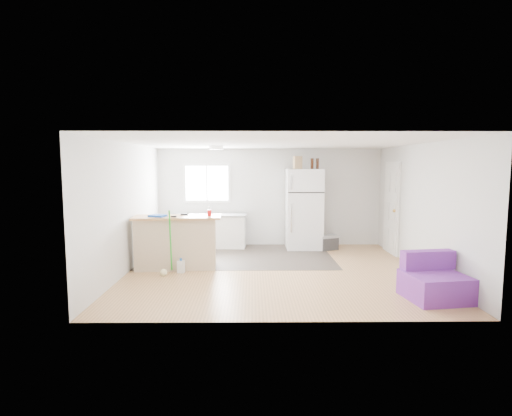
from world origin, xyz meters
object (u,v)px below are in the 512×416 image
Objects in this scene: peninsula at (176,242)px; red_cup at (209,213)px; bottle_left at (312,164)px; purple_seat at (434,282)px; cooler at (328,242)px; blue_tray at (158,216)px; kitchen_cabinets at (209,230)px; refrigerator at (304,209)px; mop at (166,263)px; cleaner_jug at (181,266)px; bottle_right at (317,164)px; cardboard_box at (298,163)px.

red_cup is at bearing -2.63° from peninsula.
purple_seat is at bearing -69.91° from bottle_left.
blue_tray reaches higher than cooler.
blue_tray is 1.20× the size of bottle_left.
refrigerator is at bearing 0.43° from kitchen_cabinets.
mop is (-0.10, -0.51, -0.28)m from peninsula.
purple_seat is 4.08m from red_cup.
bottle_right is at bearing 49.17° from cleaner_jug.
red_cup reaches higher than blue_tray.
mop is (-0.52, -2.51, -0.18)m from kitchen_cabinets.
purple_seat is at bearing -72.35° from bottle_right.
mop reaches higher than cleaner_jug.
peninsula is 0.86m from red_cup.
cooler is 1.81× the size of cardboard_box.
bottle_left is at bearing 30.14° from mop.
red_cup is (-2.61, -1.67, 0.90)m from cooler.
bottle_left reaches higher than mop.
purple_seat is 4.40m from cardboard_box.
cardboard_box reaches higher than cleaner_jug.
refrigerator is 4.05m from purple_seat.
bottle_right is at bearing 27.76° from peninsula.
purple_seat is 4.31m from cleaner_jug.
cardboard_box is (2.87, 1.93, 1.02)m from blue_tray.
purple_seat is 4.22m from bottle_left.
cleaner_jug is at bearing -142.43° from bottle_right.
mop is 4.83× the size of bottle_left.
mop is at bearing -139.58° from refrigerator.
cooler is 3.23m from red_cup.
cooler is at bearing 96.83° from purple_seat.
cardboard_box is (-1.64, 3.66, 1.81)m from purple_seat.
peninsula reaches higher than purple_seat.
refrigerator is at bearing 33.03° from mop.
bottle_left is at bearing -147.71° from bottle_right.
cooler is 3.63m from purple_seat.
bottle_left is (3.19, 1.86, 0.99)m from blue_tray.
cardboard_box reaches higher than bottle_left.
kitchen_cabinets is 2.39m from cleaner_jug.
cooler is 2.17× the size of bottle_right.
cleaner_jug is at bearing 26.17° from mop.
refrigerator is 2.78m from red_cup.
cleaner_jug is (-4.04, 1.48, -0.13)m from purple_seat.
cooler is at bearing -2.81° from kitchen_cabinets.
cooler is 1.89m from bottle_left.
bottle_left is at bearing -11.42° from cardboard_box.
cleaner_jug is at bearing -142.17° from bottle_left.
blue_tray is at bearing -146.07° from cardboard_box.
cardboard_box reaches higher than cooler.
bottle_left is (-1.32, 3.60, 1.78)m from purple_seat.
purple_seat is (1.48, -3.70, -0.70)m from refrigerator.
refrigerator is 7.62× the size of bottle_left.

